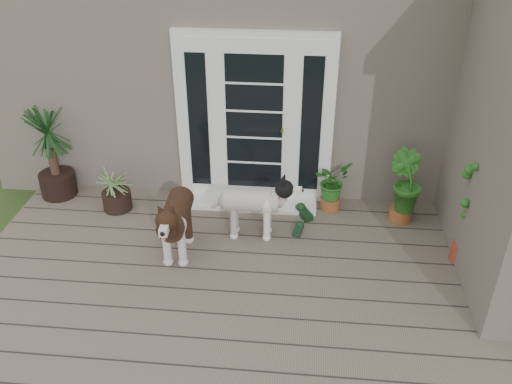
{
  "coord_description": "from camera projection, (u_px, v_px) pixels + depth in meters",
  "views": [
    {
      "loc": [
        0.41,
        -3.46,
        3.87
      ],
      "look_at": [
        -0.1,
        1.75,
        0.7
      ],
      "focal_mm": 38.4,
      "sensor_mm": 36.0,
      "label": 1
    }
  ],
  "objects": [
    {
      "name": "house_main",
      "position": [
        281.0,
        43.0,
        8.14
      ],
      "size": [
        7.4,
        4.0,
        3.1
      ],
      "primitive_type": "cube",
      "color": "#665E54",
      "rests_on": "ground"
    },
    {
      "name": "door_unit",
      "position": [
        255.0,
        120.0,
        6.6
      ],
      "size": [
        1.9,
        0.14,
        2.15
      ],
      "primitive_type": "cube",
      "color": "white",
      "rests_on": "deck"
    },
    {
      "name": "sapling",
      "position": [
        476.0,
        203.0,
        5.62
      ],
      "size": [
        0.49,
        0.49,
        1.49
      ],
      "primitive_type": null,
      "rotation": [
        0.0,
        0.0,
        -0.14
      ],
      "color": "#25661D",
      "rests_on": "deck"
    },
    {
      "name": "spider_plant",
      "position": [
        115.0,
        186.0,
        6.74
      ],
      "size": [
        0.67,
        0.67,
        0.64
      ],
      "primitive_type": null,
      "rotation": [
        0.0,
        0.0,
        -0.13
      ],
      "color": "#7B955B",
      "rests_on": "deck"
    },
    {
      "name": "yucca",
      "position": [
        51.0,
        152.0,
        6.87
      ],
      "size": [
        1.05,
        1.05,
        1.24
      ],
      "primitive_type": null,
      "rotation": [
        0.0,
        0.0,
        0.27
      ],
      "color": "black",
      "rests_on": "deck"
    },
    {
      "name": "white_dog",
      "position": [
        251.0,
        210.0,
        6.23
      ],
      "size": [
        0.84,
        0.37,
        0.69
      ],
      "primitive_type": null,
      "rotation": [
        0.0,
        0.0,
        -1.55
      ],
      "color": "white",
      "rests_on": "deck"
    },
    {
      "name": "clog_left",
      "position": [
        304.0,
        212.0,
        6.73
      ],
      "size": [
        0.29,
        0.37,
        0.1
      ],
      "primitive_type": null,
      "rotation": [
        0.0,
        0.0,
        0.47
      ],
      "color": "black",
      "rests_on": "deck"
    },
    {
      "name": "deck",
      "position": [
        253.0,
        321.0,
        5.29
      ],
      "size": [
        6.2,
        4.6,
        0.12
      ],
      "primitive_type": "cube",
      "color": "#6B5B4C",
      "rests_on": "ground"
    },
    {
      "name": "door_step",
      "position": [
        253.0,
        203.0,
        6.97
      ],
      "size": [
        1.6,
        0.4,
        0.05
      ],
      "primitive_type": "cube",
      "color": "white",
      "rests_on": "deck"
    },
    {
      "name": "brindle_dog",
      "position": [
        177.0,
        225.0,
        5.92
      ],
      "size": [
        0.42,
        0.93,
        0.76
      ],
      "primitive_type": null,
      "rotation": [
        0.0,
        0.0,
        3.18
      ],
      "color": "#3C2316",
      "rests_on": "deck"
    },
    {
      "name": "herb_c",
      "position": [
        461.0,
        197.0,
        6.62
      ],
      "size": [
        0.48,
        0.48,
        0.55
      ],
      "primitive_type": "imported",
      "rotation": [
        0.0,
        0.0,
        4.19
      ],
      "color": "#1B601B",
      "rests_on": "deck"
    },
    {
      "name": "herb_a",
      "position": [
        331.0,
        189.0,
        6.76
      ],
      "size": [
        0.62,
        0.62,
        0.56
      ],
      "primitive_type": "imported",
      "rotation": [
        0.0,
        0.0,
        0.93
      ],
      "color": "#1B5117",
      "rests_on": "deck"
    },
    {
      "name": "clog_right",
      "position": [
        298.0,
        229.0,
        6.44
      ],
      "size": [
        0.17,
        0.28,
        0.08
      ],
      "primitive_type": null,
      "rotation": [
        0.0,
        0.0,
        -0.2
      ],
      "color": "#14321D",
      "rests_on": "deck"
    },
    {
      "name": "herb_b",
      "position": [
        403.0,
        196.0,
        6.51
      ],
      "size": [
        0.64,
        0.64,
        0.68
      ],
      "primitive_type": "imported",
      "rotation": [
        0.0,
        0.0,
        2.34
      ],
      "color": "#2D641C",
      "rests_on": "deck"
    }
  ]
}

